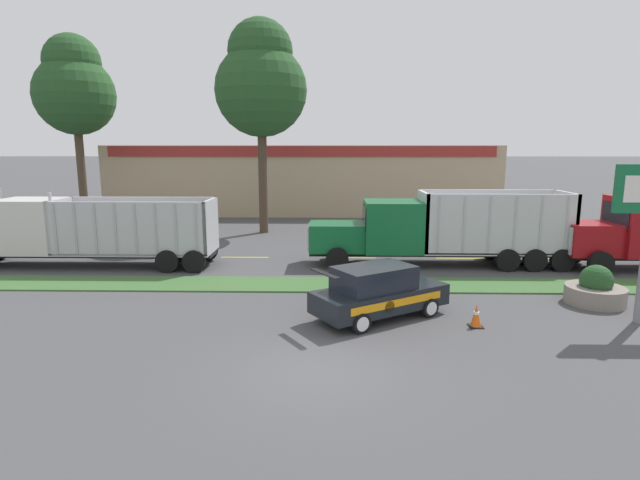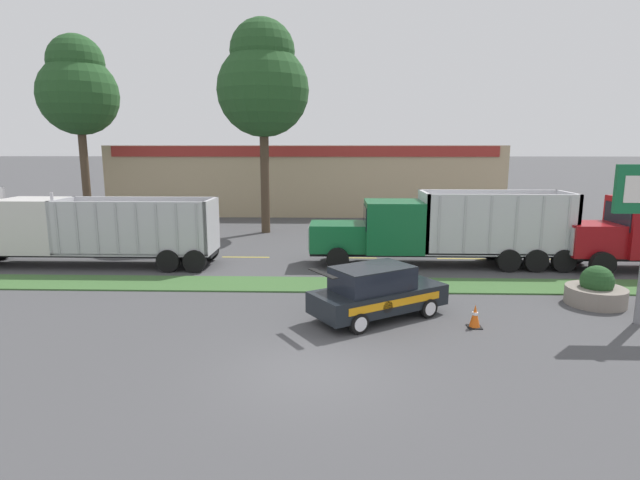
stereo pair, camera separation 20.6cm
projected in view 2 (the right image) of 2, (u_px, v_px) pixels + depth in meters
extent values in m
plane|color=#474749|center=(311.00, 371.00, 12.33)|extent=(600.00, 600.00, 0.00)
cube|color=#3D6633|center=(321.00, 285.00, 20.01)|extent=(120.00, 2.17, 0.06)
cube|color=yellow|center=(36.00, 256.00, 25.48)|extent=(2.40, 0.14, 0.01)
cube|color=yellow|center=(140.00, 256.00, 25.31)|extent=(2.40, 0.14, 0.01)
cube|color=yellow|center=(246.00, 257.00, 25.14)|extent=(2.40, 0.14, 0.01)
cube|color=yellow|center=(353.00, 258.00, 24.97)|extent=(2.40, 0.14, 0.01)
cube|color=yellow|center=(461.00, 259.00, 24.80)|extent=(2.40, 0.14, 0.01)
cube|color=yellow|center=(571.00, 259.00, 24.63)|extent=(2.40, 0.14, 0.01)
cube|color=maroon|center=(590.00, 239.00, 22.35)|extent=(2.22, 2.06, 1.42)
cube|color=#B7B7BC|center=(564.00, 239.00, 22.38)|extent=(0.06, 1.75, 1.20)
cube|color=black|center=(617.00, 216.00, 22.12)|extent=(0.04, 2.13, 1.16)
cylinder|color=black|center=(603.00, 264.00, 21.30)|extent=(1.06, 0.30, 1.06)
cylinder|color=black|center=(575.00, 252.00, 23.72)|extent=(1.06, 0.30, 1.06)
cube|color=black|center=(437.00, 252.00, 23.41)|extent=(11.88, 1.40, 0.18)
cube|color=#146033|center=(338.00, 236.00, 23.42)|extent=(2.57, 2.09, 1.28)
cube|color=#B7B7BC|center=(310.00, 236.00, 23.46)|extent=(0.06, 1.79, 1.08)
cube|color=#146033|center=(393.00, 226.00, 23.25)|extent=(2.61, 2.55, 2.32)
cube|color=black|center=(365.00, 217.00, 23.21)|extent=(0.04, 2.17, 1.04)
cylinder|color=silver|center=(427.00, 211.00, 22.24)|extent=(0.14, 0.14, 1.59)
cube|color=silver|center=(492.00, 249.00, 23.30)|extent=(6.71, 2.55, 0.12)
cube|color=silver|center=(423.00, 221.00, 23.16)|extent=(0.16, 2.55, 2.69)
cube|color=silver|center=(566.00, 221.00, 22.95)|extent=(0.16, 2.55, 2.69)
cube|color=silver|center=(503.00, 225.00, 21.88)|extent=(6.71, 0.16, 2.69)
cube|color=silver|center=(487.00, 217.00, 24.23)|extent=(6.71, 0.16, 2.69)
cube|color=#B2B2B7|center=(439.00, 225.00, 21.87)|extent=(0.10, 0.04, 2.56)
cube|color=#B2B2B7|center=(465.00, 225.00, 21.83)|extent=(0.10, 0.04, 2.56)
cube|color=#B2B2B7|center=(491.00, 225.00, 21.80)|extent=(0.10, 0.04, 2.56)
cube|color=#B2B2B7|center=(516.00, 225.00, 21.76)|extent=(0.10, 0.04, 2.56)
cube|color=#B2B2B7|center=(542.00, 225.00, 21.73)|extent=(0.10, 0.04, 2.56)
cube|color=#B2B2B7|center=(568.00, 226.00, 21.69)|extent=(0.10, 0.04, 2.56)
cylinder|color=black|center=(338.00, 259.00, 22.34)|extent=(1.02, 0.30, 1.02)
cylinder|color=black|center=(337.00, 248.00, 24.81)|extent=(1.02, 0.30, 1.02)
cylinder|color=black|center=(564.00, 261.00, 22.02)|extent=(1.02, 0.30, 1.02)
cylinder|color=black|center=(541.00, 249.00, 24.49)|extent=(1.02, 0.30, 1.02)
cylinder|color=black|center=(536.00, 261.00, 22.06)|extent=(1.02, 0.30, 1.02)
cylinder|color=black|center=(516.00, 249.00, 24.53)|extent=(1.02, 0.30, 1.02)
cylinder|color=black|center=(509.00, 261.00, 22.10)|extent=(1.02, 0.30, 1.02)
cylinder|color=black|center=(491.00, 249.00, 24.57)|extent=(1.02, 0.30, 1.02)
cube|color=black|center=(86.00, 253.00, 23.30)|extent=(12.11, 1.30, 0.18)
cube|color=silver|center=(34.00, 225.00, 23.14)|extent=(2.66, 2.37, 2.44)
cube|color=black|center=(4.00, 216.00, 23.10)|extent=(0.04, 2.01, 1.10)
cylinder|color=silver|center=(53.00, 210.00, 22.19)|extent=(0.14, 0.14, 1.59)
cube|color=#B7B7BC|center=(139.00, 250.00, 23.20)|extent=(7.08, 2.37, 0.12)
cube|color=#B7B7BC|center=(64.00, 224.00, 23.09)|extent=(0.16, 2.37, 2.38)
cube|color=#B7B7BC|center=(212.00, 225.00, 22.87)|extent=(0.16, 2.37, 2.38)
cube|color=#B7B7BC|center=(127.00, 229.00, 21.90)|extent=(7.08, 0.16, 2.38)
cube|color=#B7B7BC|center=(146.00, 221.00, 24.06)|extent=(7.08, 0.16, 2.38)
cube|color=#A3A3A8|center=(57.00, 229.00, 21.89)|extent=(0.10, 0.04, 2.26)
cube|color=#A3A3A8|center=(77.00, 229.00, 21.87)|extent=(0.10, 0.04, 2.26)
cube|color=#A3A3A8|center=(97.00, 229.00, 21.84)|extent=(0.10, 0.04, 2.26)
cube|color=#A3A3A8|center=(117.00, 229.00, 21.81)|extent=(0.10, 0.04, 2.26)
cube|color=#A3A3A8|center=(136.00, 229.00, 21.78)|extent=(0.10, 0.04, 2.26)
cube|color=#A3A3A8|center=(156.00, 229.00, 21.76)|extent=(0.10, 0.04, 2.26)
cube|color=#A3A3A8|center=(177.00, 229.00, 21.73)|extent=(0.10, 0.04, 2.26)
cube|color=#A3A3A8|center=(197.00, 229.00, 21.70)|extent=(0.10, 0.04, 2.26)
cylinder|color=black|center=(1.00, 249.00, 24.62)|extent=(1.01, 0.30, 1.01)
cylinder|color=black|center=(195.00, 261.00, 22.01)|extent=(1.01, 0.30, 1.01)
cylinder|color=black|center=(208.00, 250.00, 24.29)|extent=(1.01, 0.30, 1.01)
cylinder|color=black|center=(168.00, 261.00, 22.04)|extent=(1.01, 0.30, 1.01)
cylinder|color=black|center=(184.00, 250.00, 24.33)|extent=(1.01, 0.30, 1.01)
cube|color=black|center=(379.00, 298.00, 16.12)|extent=(4.70, 3.90, 0.68)
cube|color=black|center=(373.00, 278.00, 15.85)|extent=(2.90, 2.63, 0.70)
cube|color=black|center=(373.00, 267.00, 15.79)|extent=(2.90, 2.63, 0.04)
cube|color=black|center=(323.00, 273.00, 14.83)|extent=(0.93, 1.28, 0.03)
cube|color=orange|center=(397.00, 303.00, 15.36)|extent=(3.00, 1.96, 0.24)
cylinder|color=black|center=(388.00, 307.00, 15.20)|extent=(0.32, 0.21, 0.37)
cylinder|color=black|center=(428.00, 308.00, 16.18)|extent=(0.64, 0.51, 0.63)
cylinder|color=silver|center=(431.00, 309.00, 16.09)|extent=(0.38, 0.25, 0.44)
cylinder|color=black|center=(395.00, 295.00, 17.59)|extent=(0.64, 0.51, 0.63)
cylinder|color=silver|center=(393.00, 294.00, 17.68)|extent=(0.38, 0.25, 0.44)
cylinder|color=black|center=(359.00, 323.00, 14.77)|extent=(0.64, 0.51, 0.63)
cylinder|color=silver|center=(361.00, 324.00, 14.68)|extent=(0.38, 0.25, 0.44)
cylinder|color=black|center=(329.00, 308.00, 16.18)|extent=(0.64, 0.51, 0.63)
cylinder|color=silver|center=(327.00, 307.00, 16.27)|extent=(0.38, 0.25, 0.44)
cylinder|color=gray|center=(595.00, 296.00, 17.54)|extent=(2.01, 2.01, 0.62)
sphere|color=#234C23|center=(597.00, 281.00, 17.44)|extent=(1.11, 1.11, 1.11)
cube|color=black|center=(474.00, 327.00, 15.34)|extent=(0.43, 0.43, 0.03)
cone|color=#EA5B14|center=(475.00, 316.00, 15.27)|extent=(0.33, 0.33, 0.69)
cylinder|color=white|center=(475.00, 313.00, 15.26)|extent=(0.18, 0.18, 0.08)
cube|color=tan|center=(308.00, 177.00, 44.63)|extent=(31.47, 12.00, 5.60)
cube|color=maroon|center=(303.00, 151.00, 38.26)|extent=(29.90, 0.10, 0.80)
cylinder|color=#473828|center=(85.00, 171.00, 36.33)|extent=(0.58, 0.58, 7.56)
sphere|color=#234C23|center=(79.00, 95.00, 35.36)|extent=(5.55, 5.55, 5.55)
sphere|color=#234C23|center=(76.00, 63.00, 34.95)|extent=(3.88, 3.88, 3.88)
cylinder|color=#473828|center=(265.00, 176.00, 31.83)|extent=(0.56, 0.56, 7.36)
sphere|color=#234C23|center=(263.00, 90.00, 30.87)|extent=(5.70, 5.70, 5.70)
sphere|color=#234C23|center=(262.00, 52.00, 30.46)|extent=(3.99, 3.99, 3.99)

